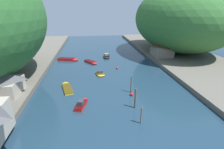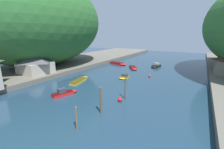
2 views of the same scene
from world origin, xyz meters
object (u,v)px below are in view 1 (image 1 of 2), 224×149
object	(u,v)px
right_bank_cottage	(162,49)
boat_navy_launch	(107,56)
boat_yellow_tender	(91,62)
channel_buoy_near	(132,94)
channel_buoy_far	(117,68)
boat_red_skiff	(69,59)
boat_mid_channel	(82,104)
boat_far_upstream	(67,87)
boat_far_right_bank	(100,74)

from	to	relation	value
right_bank_cottage	boat_navy_launch	world-z (taller)	right_bank_cottage
boat_navy_launch	boat_yellow_tender	xyz separation A→B (m)	(-5.19, -5.50, -0.12)
right_bank_cottage	channel_buoy_near	xyz separation A→B (m)	(-15.58, -23.80, -2.99)
boat_navy_launch	channel_buoy_far	size ratio (longest dim) A/B	5.41
boat_red_skiff	channel_buoy_near	xyz separation A→B (m)	(14.07, -25.81, 0.03)
boat_yellow_tender	boat_red_skiff	size ratio (longest dim) A/B	0.74
boat_yellow_tender	channel_buoy_far	distance (m)	9.30
boat_red_skiff	boat_mid_channel	world-z (taller)	boat_mid_channel
right_bank_cottage	boat_mid_channel	size ratio (longest dim) A/B	1.59
boat_navy_launch	boat_mid_channel	xyz separation A→B (m)	(-7.25, -29.90, -0.03)
boat_yellow_tender	boat_mid_channel	world-z (taller)	boat_mid_channel
boat_red_skiff	boat_far_upstream	bearing A→B (deg)	21.02
boat_mid_channel	channel_buoy_far	size ratio (longest dim) A/B	5.46
boat_navy_launch	boat_red_skiff	distance (m)	12.27
channel_buoy_far	boat_yellow_tender	bearing A→B (deg)	137.05
right_bank_cottage	boat_red_skiff	bearing A→B (deg)	176.12
boat_far_upstream	channel_buoy_far	xyz separation A→B (m)	(12.13, 10.75, 0.13)
boat_far_upstream	boat_far_right_bank	bearing A→B (deg)	28.77
boat_navy_launch	channel_buoy_far	xyz separation A→B (m)	(1.62, -11.84, -0.10)
boat_navy_launch	boat_red_skiff	size ratio (longest dim) A/B	0.64
boat_mid_channel	channel_buoy_near	world-z (taller)	boat_mid_channel
right_bank_cottage	channel_buoy_near	size ratio (longest dim) A/B	7.62
boat_far_upstream	boat_navy_launch	world-z (taller)	boat_navy_launch
boat_far_upstream	channel_buoy_near	size ratio (longest dim) A/B	6.99
boat_mid_channel	channel_buoy_near	distance (m)	9.48
boat_far_upstream	channel_buoy_near	bearing A→B (deg)	-35.49
boat_yellow_tender	channel_buoy_far	xyz separation A→B (m)	(6.81, -6.34, 0.02)
boat_yellow_tender	channel_buoy_near	xyz separation A→B (m)	(7.10, -21.96, 0.07)
boat_far_right_bank	boat_red_skiff	xyz separation A→B (m)	(-8.98, 14.13, 0.04)
boat_mid_channel	boat_far_right_bank	bearing A→B (deg)	91.38
right_bank_cottage	boat_yellow_tender	xyz separation A→B (m)	(-22.68, -1.84, -3.06)
boat_far_upstream	channel_buoy_far	size ratio (longest dim) A/B	7.99
boat_far_right_bank	boat_red_skiff	world-z (taller)	boat_far_right_bank
boat_far_upstream	boat_yellow_tender	xyz separation A→B (m)	(5.32, 17.09, 0.10)
boat_far_right_bank	channel_buoy_near	bearing A→B (deg)	104.60
channel_buoy_far	boat_mid_channel	bearing A→B (deg)	-116.18
boat_red_skiff	boat_mid_channel	xyz separation A→B (m)	(4.90, -28.24, 0.04)
boat_far_upstream	boat_red_skiff	distance (m)	21.00
boat_far_upstream	boat_mid_channel	bearing A→B (deg)	-80.04
boat_mid_channel	boat_red_skiff	bearing A→B (deg)	117.36
channel_buoy_near	right_bank_cottage	bearing A→B (deg)	56.79
boat_far_right_bank	channel_buoy_far	world-z (taller)	boat_far_right_bank
channel_buoy_near	boat_far_right_bank	bearing A→B (deg)	113.55
boat_far_right_bank	boat_red_skiff	bearing A→B (deg)	-66.51
boat_navy_launch	boat_yellow_tender	size ratio (longest dim) A/B	0.87
boat_far_upstream	boat_mid_channel	size ratio (longest dim) A/B	1.46
right_bank_cottage	channel_buoy_far	size ratio (longest dim) A/B	8.71
boat_far_upstream	channel_buoy_near	distance (m)	13.35
channel_buoy_far	channel_buoy_near	bearing A→B (deg)	-88.93
boat_navy_launch	channel_buoy_near	size ratio (longest dim) A/B	4.73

